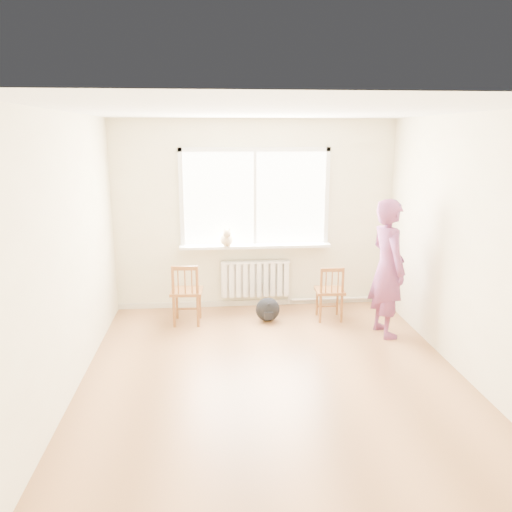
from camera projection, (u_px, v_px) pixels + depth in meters
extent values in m
plane|color=#A67044|center=(273.00, 375.00, 5.29)|extent=(4.50, 4.50, 0.00)
plane|color=white|center=(276.00, 111.00, 4.64)|extent=(4.50, 4.50, 0.00)
cube|color=beige|center=(255.00, 216.00, 7.14)|extent=(4.00, 0.01, 2.70)
cube|color=white|center=(255.00, 198.00, 7.06)|extent=(2.00, 0.02, 1.30)
cube|color=white|center=(255.00, 149.00, 6.88)|extent=(2.12, 0.05, 0.06)
cube|color=white|center=(181.00, 199.00, 6.95)|extent=(0.06, 0.05, 1.42)
cube|color=white|center=(327.00, 198.00, 7.13)|extent=(0.06, 0.05, 1.42)
cube|color=white|center=(255.00, 199.00, 7.04)|extent=(0.04, 0.05, 1.30)
cube|color=white|center=(255.00, 246.00, 7.13)|extent=(2.15, 0.22, 0.04)
cube|color=white|center=(255.00, 278.00, 7.31)|extent=(1.00, 0.02, 0.55)
cube|color=white|center=(255.00, 279.00, 7.27)|extent=(1.00, 0.10, 0.51)
cube|color=white|center=(255.00, 262.00, 7.20)|extent=(1.00, 0.12, 0.03)
cylinder|color=silver|center=(338.00, 299.00, 7.49)|extent=(1.40, 0.04, 0.04)
cube|color=beige|center=(255.00, 303.00, 7.44)|extent=(4.00, 0.03, 0.08)
cube|color=brown|center=(187.00, 291.00, 6.66)|extent=(0.43, 0.42, 0.04)
cylinder|color=brown|center=(200.00, 303.00, 6.87)|extent=(0.04, 0.04, 0.44)
cylinder|color=brown|center=(177.00, 303.00, 6.86)|extent=(0.04, 0.04, 0.44)
cylinder|color=brown|center=(198.00, 311.00, 6.57)|extent=(0.04, 0.04, 0.44)
cylinder|color=brown|center=(174.00, 311.00, 6.56)|extent=(0.04, 0.04, 0.44)
cylinder|color=brown|center=(198.00, 297.00, 6.52)|extent=(0.04, 0.04, 0.84)
cylinder|color=brown|center=(173.00, 297.00, 6.51)|extent=(0.04, 0.04, 0.84)
cube|color=brown|center=(184.00, 268.00, 6.42)|extent=(0.34, 0.05, 0.05)
cylinder|color=brown|center=(192.00, 281.00, 6.47)|extent=(0.02, 0.02, 0.33)
cylinder|color=brown|center=(185.00, 281.00, 6.46)|extent=(0.02, 0.02, 0.33)
cylinder|color=brown|center=(178.00, 281.00, 6.46)|extent=(0.02, 0.02, 0.33)
cube|color=brown|center=(330.00, 291.00, 6.81)|extent=(0.40, 0.38, 0.04)
cylinder|color=brown|center=(337.00, 301.00, 7.01)|extent=(0.03, 0.03, 0.41)
cylinder|color=brown|center=(317.00, 301.00, 6.99)|extent=(0.03, 0.03, 0.41)
cylinder|color=brown|center=(342.00, 308.00, 6.73)|extent=(0.03, 0.03, 0.41)
cylinder|color=brown|center=(320.00, 308.00, 6.71)|extent=(0.03, 0.03, 0.41)
cylinder|color=brown|center=(342.00, 295.00, 6.68)|extent=(0.04, 0.04, 0.77)
cylinder|color=brown|center=(321.00, 296.00, 6.67)|extent=(0.04, 0.04, 0.77)
cube|color=brown|center=(332.00, 270.00, 6.59)|extent=(0.31, 0.05, 0.05)
cylinder|color=brown|center=(338.00, 282.00, 6.63)|extent=(0.02, 0.02, 0.31)
cylinder|color=brown|center=(332.00, 282.00, 6.63)|extent=(0.02, 0.02, 0.31)
cylinder|color=brown|center=(326.00, 282.00, 6.63)|extent=(0.02, 0.02, 0.31)
imported|color=#D24676|center=(388.00, 268.00, 6.19)|extent=(0.51, 0.69, 1.73)
ellipsoid|color=beige|center=(227.00, 239.00, 7.00)|extent=(0.19, 0.28, 0.21)
sphere|color=beige|center=(227.00, 234.00, 6.85)|extent=(0.11, 0.11, 0.11)
cone|color=beige|center=(225.00, 229.00, 6.83)|extent=(0.04, 0.04, 0.05)
cone|color=beige|center=(229.00, 229.00, 6.84)|extent=(0.04, 0.04, 0.05)
cylinder|color=beige|center=(226.00, 241.00, 7.16)|extent=(0.03, 0.19, 0.02)
cylinder|color=beige|center=(225.00, 244.00, 6.91)|extent=(0.02, 0.02, 0.10)
cylinder|color=beige|center=(229.00, 244.00, 6.92)|extent=(0.02, 0.02, 0.10)
ellipsoid|color=black|center=(268.00, 309.00, 6.78)|extent=(0.37, 0.31, 0.33)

